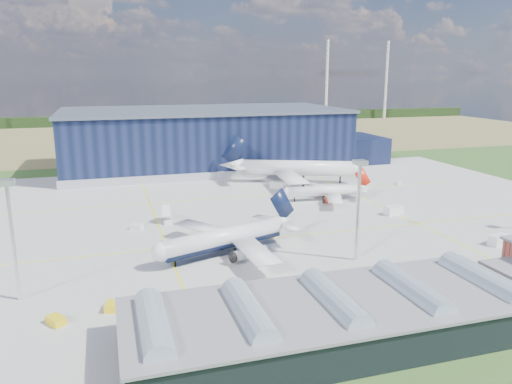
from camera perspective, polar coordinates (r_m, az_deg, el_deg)
name	(u,v)px	position (r m, az deg, el deg)	size (l,w,h in m)	color
ground	(272,226)	(138.86, 1.78, -3.91)	(600.00, 600.00, 0.00)	#345A21
apron	(261,216)	(147.95, 0.54, -2.80)	(220.00, 160.00, 0.08)	#9B9C97
farmland	(169,135)	(350.53, -9.92, 6.44)	(600.00, 220.00, 0.01)	olive
treeline	(156,119)	(429.22, -11.32, 8.17)	(600.00, 8.00, 8.00)	black
hangar	(210,141)	(226.88, -5.27, 5.83)	(145.00, 62.00, 26.10)	black
glass_concourse	(354,314)	(83.82, 11.10, -13.55)	(78.00, 23.00, 8.60)	black
light_mast_west	(11,221)	(100.36, -26.23, -2.97)	(2.60, 2.60, 23.00)	silver
light_mast_center	(359,194)	(112.13, 11.65, -0.23)	(2.60, 2.60, 23.00)	silver
airliner_navy	(223,228)	(115.67, -3.77, -4.11)	(40.35, 39.47, 13.16)	white
airliner_red	(323,186)	(166.55, 7.71, 0.72)	(31.24, 30.56, 10.19)	white
airliner_widebody	(296,160)	(192.56, 4.61, 3.66)	(54.34, 53.16, 17.72)	white
gse_tug_a	(56,321)	(93.18, -21.90, -13.48)	(2.07, 3.39, 1.41)	yellow
gse_tug_b	(112,306)	(95.09, -16.15, -12.45)	(2.17, 3.25, 1.41)	yellow
gse_van_a	(394,210)	(155.34, 15.47, -2.01)	(2.66, 6.10, 2.66)	silver
gse_cart_a	(399,183)	(196.96, 16.01, 0.95)	(1.88, 2.82, 1.22)	silver
gse_van_b	(277,185)	(184.02, 2.43, 0.80)	(2.36, 5.14, 2.36)	silver
gse_cart_b	(137,227)	(139.25, -13.48, -3.93)	(2.21, 3.31, 1.43)	silver
gse_van_c	(498,240)	(137.53, 25.94, -4.93)	(2.53, 5.28, 2.53)	silver
airstair	(167,216)	(144.38, -10.19, -2.74)	(2.12, 5.30, 3.39)	silver
car_a	(397,290)	(101.93, 15.81, -10.73)	(1.26, 3.13, 1.07)	#99999E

